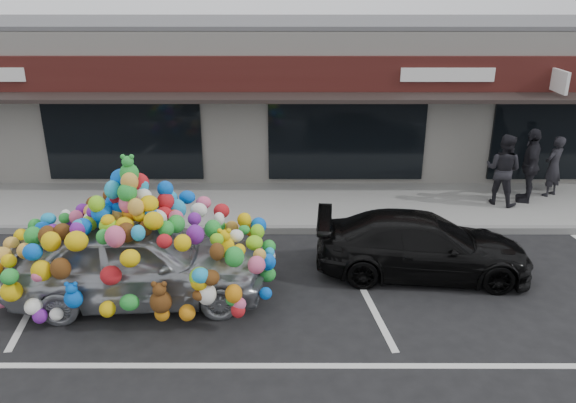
{
  "coord_description": "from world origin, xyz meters",
  "views": [
    {
      "loc": [
        1.45,
        -9.19,
        5.31
      ],
      "look_at": [
        1.43,
        1.4,
        1.19
      ],
      "focal_mm": 35.0,
      "sensor_mm": 36.0,
      "label": 1
    }
  ],
  "objects_px": {
    "pedestrian_c": "(530,165)",
    "toy_car": "(138,251)",
    "black_sedan": "(423,245)",
    "pedestrian_b": "(503,170)",
    "pedestrian_a": "(554,166)"
  },
  "relations": [
    {
      "from": "pedestrian_c",
      "to": "toy_car",
      "type": "bearing_deg",
      "value": -41.17
    },
    {
      "from": "black_sedan",
      "to": "pedestrian_b",
      "type": "bearing_deg",
      "value": -33.94
    },
    {
      "from": "toy_car",
      "to": "pedestrian_a",
      "type": "height_order",
      "value": "toy_car"
    },
    {
      "from": "pedestrian_a",
      "to": "pedestrian_c",
      "type": "height_order",
      "value": "pedestrian_c"
    },
    {
      "from": "pedestrian_b",
      "to": "black_sedan",
      "type": "bearing_deg",
      "value": 89.59
    },
    {
      "from": "pedestrian_b",
      "to": "toy_car",
      "type": "bearing_deg",
      "value": 66.88
    },
    {
      "from": "toy_car",
      "to": "pedestrian_c",
      "type": "xyz_separation_m",
      "value": [
        8.66,
        4.51,
        0.16
      ]
    },
    {
      "from": "toy_car",
      "to": "pedestrian_b",
      "type": "xyz_separation_m",
      "value": [
        7.93,
        4.33,
        0.11
      ]
    },
    {
      "from": "toy_car",
      "to": "pedestrian_b",
      "type": "height_order",
      "value": "toy_car"
    },
    {
      "from": "pedestrian_a",
      "to": "pedestrian_b",
      "type": "distance_m",
      "value": 1.62
    },
    {
      "from": "toy_car",
      "to": "black_sedan",
      "type": "bearing_deg",
      "value": -83.24
    },
    {
      "from": "pedestrian_b",
      "to": "pedestrian_c",
      "type": "bearing_deg",
      "value": -128.04
    },
    {
      "from": "toy_car",
      "to": "pedestrian_a",
      "type": "bearing_deg",
      "value": -66.16
    },
    {
      "from": "pedestrian_c",
      "to": "pedestrian_a",
      "type": "bearing_deg",
      "value": 138.32
    },
    {
      "from": "black_sedan",
      "to": "pedestrian_b",
      "type": "height_order",
      "value": "pedestrian_b"
    }
  ]
}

